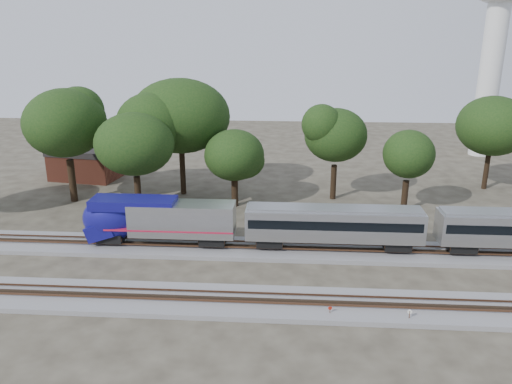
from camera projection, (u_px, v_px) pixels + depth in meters
ground at (263, 281)px, 42.39m from camera, size 160.00×160.00×0.00m
track_far at (266, 249)px, 48.03m from camera, size 160.00×5.00×0.73m
track_near at (260, 303)px, 38.53m from camera, size 160.00×5.00×0.73m
switch_stand_red at (330, 310)px, 36.75m from camera, size 0.29×0.07×0.93m
switch_stand_white at (409, 314)px, 36.02m from camera, size 0.35×0.06×1.09m
switch_lever at (337, 318)px, 36.62m from camera, size 0.56×0.41×0.30m
brick_building at (87, 163)px, 71.70m from camera, size 10.18×7.91×4.45m
tree_1 at (65, 123)px, 59.42m from camera, size 10.00×10.00×14.10m
tree_2 at (134, 144)px, 55.73m from camera, size 8.34×8.34×11.76m
tree_3 at (180, 116)px, 62.18m from camera, size 10.34×10.34×14.58m
tree_4 at (234, 155)px, 58.77m from camera, size 6.44×6.44×9.08m
tree_5 at (336, 135)px, 60.84m from camera, size 8.29×8.29×11.69m
tree_6 at (409, 154)px, 56.96m from camera, size 6.97×6.97×9.83m
tree_7 at (493, 126)px, 64.72m from camera, size 8.67×8.67×12.23m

